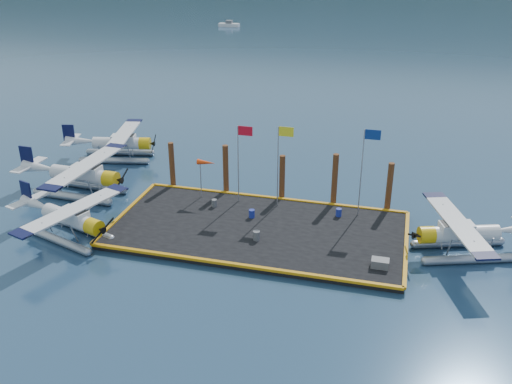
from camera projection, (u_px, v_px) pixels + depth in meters
The scene contains 21 objects.
ground at pixel (258, 233), 39.63m from camera, with size 4000.00×4000.00×0.00m, color #192F4C.
dock at pixel (258, 230), 39.55m from camera, with size 20.00×10.00×0.40m, color black.
dock_bumpers at pixel (258, 227), 39.43m from camera, with size 20.25×10.25×0.18m, color #C27F0B, non-canonical shape.
seaplane_a at pixel (71, 221), 38.31m from camera, with size 8.31×8.88×3.18m.
seaplane_b at pixel (83, 177), 44.66m from camera, with size 9.08×10.00×3.56m.
seaplane_c at pixel (120, 145), 51.84m from camera, with size 8.47×9.21×3.26m.
seaplane_d at pixel (461, 236), 36.36m from camera, with size 8.43×8.98×3.22m.
drum_0 at pixel (214, 203), 42.43m from camera, with size 0.40×0.40×0.56m, color #4F4F54.
drum_1 at pixel (256, 236), 37.80m from camera, with size 0.46×0.46×0.65m, color #4F4F54.
drum_4 at pixel (339, 212), 40.97m from camera, with size 0.42×0.42×0.59m, color navy.
drum_5 at pixel (252, 214), 40.80m from camera, with size 0.42×0.42×0.59m, color navy.
crate at pixel (380, 263), 34.74m from camera, with size 1.07×0.71×0.54m, color #4F4F54.
flagpole_red at pixel (241, 152), 41.67m from camera, with size 1.14×0.08×6.00m.
flagpole_yellow at pixel (281, 154), 40.93m from camera, with size 1.14×0.08×6.20m.
flagpole_blue at pixel (365, 160), 39.47m from camera, with size 1.14×0.08×6.50m.
windsock at pixel (206, 163), 42.79m from camera, with size 1.40×0.44×3.12m.
piling_0 at pixel (172, 166), 45.52m from camera, with size 0.44×0.44×4.00m, color #492514.
piling_1 at pixel (226, 171), 44.43m from camera, with size 0.44×0.44×4.20m, color #492514.
piling_2 at pixel (282, 179), 43.47m from camera, with size 0.44×0.44×3.80m, color #492514.
piling_3 at pixel (335, 181), 42.44m from camera, with size 0.44×0.44×4.30m, color #492514.
piling_4 at pixel (389, 189), 41.58m from camera, with size 0.44×0.44×4.00m, color #492514.
Camera 1 is at (8.75, -33.73, 19.08)m, focal length 40.00 mm.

